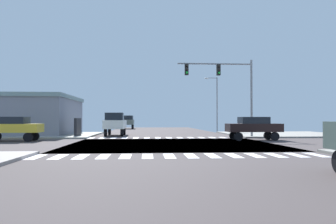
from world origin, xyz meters
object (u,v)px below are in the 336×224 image
(street_lamp, at_px, (215,99))
(sedan_middle_2, at_px, (254,126))
(sedan_nearside_1, at_px, (12,127))
(suv_crossing_1, at_px, (128,121))
(bank_building, at_px, (2,115))
(pickup_farside_1, at_px, (115,123))
(traffic_signal_mast, at_px, (224,80))

(street_lamp, height_order, sedan_middle_2, street_lamp)
(sedan_nearside_1, bearing_deg, suv_crossing_1, 167.48)
(sedan_nearside_1, xyz_separation_m, suv_crossing_1, (7.13, 32.08, 0.28))
(street_lamp, distance_m, sedan_middle_2, 17.55)
(street_lamp, distance_m, sedan_nearside_1, 26.28)
(suv_crossing_1, bearing_deg, sedan_middle_2, 110.30)
(street_lamp, xyz_separation_m, bank_building, (-24.81, -6.95, -2.33))
(sedan_nearside_1, xyz_separation_m, pickup_farside_1, (7.13, 7.97, 0.17))
(bank_building, height_order, sedan_nearside_1, bank_building)
(bank_building, xyz_separation_m, sedan_nearside_1, (5.25, -10.28, -1.00))
(suv_crossing_1, xyz_separation_m, sedan_middle_2, (11.87, -32.08, -0.28))
(suv_crossing_1, bearing_deg, bank_building, 60.42)
(traffic_signal_mast, bearing_deg, sedan_nearside_1, -168.91)
(pickup_farside_1, distance_m, sedan_middle_2, 14.30)
(traffic_signal_mast, distance_m, bank_building, 23.87)
(sedan_nearside_1, relative_size, suv_crossing_1, 0.93)
(pickup_farside_1, bearing_deg, traffic_signal_mast, 156.04)
(street_lamp, relative_size, pickup_farside_1, 1.44)
(traffic_signal_mast, height_order, bank_building, traffic_signal_mast)
(bank_building, distance_m, suv_crossing_1, 25.08)
(street_lamp, xyz_separation_m, sedan_middle_2, (-0.57, -17.23, -3.33))
(sedan_nearside_1, height_order, sedan_middle_2, same)
(pickup_farside_1, bearing_deg, street_lamp, -143.35)
(bank_building, height_order, suv_crossing_1, bank_building)
(suv_crossing_1, bearing_deg, street_lamp, 129.94)
(bank_building, xyz_separation_m, pickup_farside_1, (12.37, -2.31, -0.82))
(street_lamp, distance_m, suv_crossing_1, 19.61)
(bank_building, bearing_deg, traffic_signal_mast, -16.88)
(sedan_nearside_1, bearing_deg, bank_building, -152.96)
(street_lamp, xyz_separation_m, sedan_nearside_1, (-19.56, -17.23, -3.33))
(bank_building, relative_size, pickup_farside_1, 3.30)
(street_lamp, bearing_deg, pickup_farside_1, -143.35)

